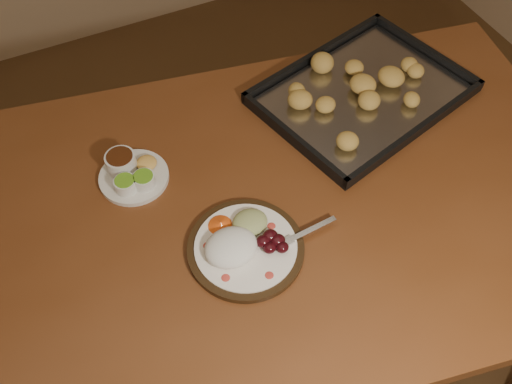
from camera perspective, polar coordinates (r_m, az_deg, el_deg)
dining_table at (r=1.32m, az=1.03°, el=-3.65°), size 1.64×1.15×0.75m
dinner_plate at (r=1.16m, az=-1.32°, el=-5.31°), size 0.32×0.24×0.06m
condiment_saucer at (r=1.29m, az=-12.38°, el=1.87°), size 0.16×0.16×0.05m
baking_tray at (r=1.47m, az=10.65°, el=9.80°), size 0.57×0.48×0.05m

